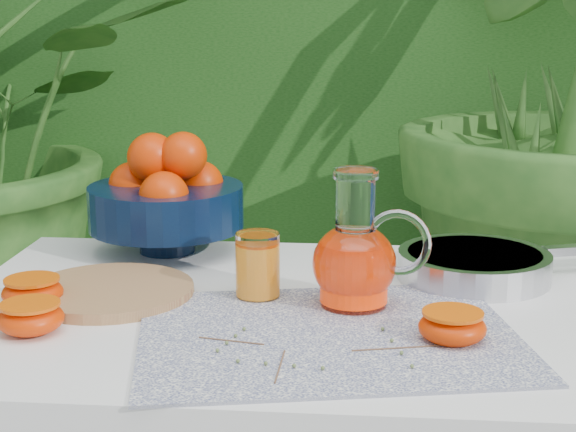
# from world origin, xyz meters

# --- Properties ---
(hedge_backdrop) EXTENTS (8.00, 1.65, 2.50)m
(hedge_backdrop) POSITION_xyz_m (0.06, 2.06, 1.19)
(hedge_backdrop) COLOR #194814
(hedge_backdrop) RESTS_ON ground
(potted_plant_right) EXTENTS (2.29, 2.29, 2.01)m
(potted_plant_right) POSITION_xyz_m (0.68, 1.17, 1.00)
(potted_plant_right) COLOR #28581E
(potted_plant_right) RESTS_ON ground
(white_table) EXTENTS (1.00, 0.70, 0.75)m
(white_table) POSITION_xyz_m (0.06, 0.03, 0.67)
(white_table) COLOR white
(white_table) RESTS_ON ground
(placemat) EXTENTS (0.56, 0.48, 0.00)m
(placemat) POSITION_xyz_m (0.13, -0.09, 0.75)
(placemat) COLOR #0D154D
(placemat) RESTS_ON white_table
(cutting_board) EXTENTS (0.30, 0.30, 0.02)m
(cutting_board) POSITION_xyz_m (-0.21, 0.04, 0.76)
(cutting_board) COLOR #A17D49
(cutting_board) RESTS_ON white_table
(fruit_bowl) EXTENTS (0.32, 0.32, 0.22)m
(fruit_bowl) POSITION_xyz_m (-0.18, 0.30, 0.85)
(fruit_bowl) COLOR black
(fruit_bowl) RESTS_ON white_table
(juice_pitcher) EXTENTS (0.18, 0.15, 0.20)m
(juice_pitcher) POSITION_xyz_m (0.16, 0.02, 0.82)
(juice_pitcher) COLOR white
(juice_pitcher) RESTS_ON white_table
(juice_tumbler) EXTENTS (0.09, 0.09, 0.10)m
(juice_tumbler) POSITION_xyz_m (0.02, 0.05, 0.80)
(juice_tumbler) COLOR white
(juice_tumbler) RESTS_ON white_table
(saute_pan) EXTENTS (0.45, 0.30, 0.05)m
(saute_pan) POSITION_xyz_m (0.35, 0.18, 0.77)
(saute_pan) COLOR silver
(saute_pan) RESTS_ON white_table
(orange_halves) EXTENTS (0.70, 0.21, 0.04)m
(orange_halves) POSITION_xyz_m (-0.09, -0.08, 0.77)
(orange_halves) COLOR #E33802
(orange_halves) RESTS_ON white_table
(thyme_sprigs) EXTENTS (0.31, 0.18, 0.01)m
(thyme_sprigs) POSITION_xyz_m (0.10, -0.16, 0.76)
(thyme_sprigs) COLOR brown
(thyme_sprigs) RESTS_ON white_table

